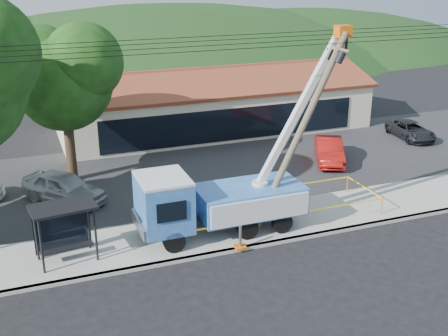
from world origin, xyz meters
name	(u,v)px	position (x,y,z in m)	size (l,w,h in m)	color
ground	(286,269)	(0.00, 0.00, 0.00)	(120.00, 120.00, 0.00)	black
curb	(265,244)	(0.00, 2.10, 0.07)	(60.00, 0.25, 0.15)	#A5A19B
sidewalk	(248,226)	(0.00, 4.00, 0.07)	(60.00, 4.00, 0.15)	#A5A19B
parking_lot	(195,170)	(0.00, 12.00, 0.05)	(60.00, 12.00, 0.10)	#28282B
strip_mall	(213,104)	(4.00, 19.98, 1.88)	(22.50, 8.53, 4.67)	beige
tree_lot	(63,73)	(-7.00, 13.00, 6.21)	(6.30, 5.60, 8.94)	#332316
hill_center	(166,54)	(10.00, 55.00, 0.00)	(89.60, 64.00, 32.00)	#1D3D16
hill_east	(300,46)	(30.00, 55.00, 0.00)	(72.80, 52.00, 26.00)	#1D3D16
utility_truck	(216,199)	(-1.64, 3.86, 1.79)	(9.80, 4.09, 9.05)	black
leaning_pole	(304,124)	(2.35, 3.40, 5.00)	(4.40, 1.72, 8.92)	brown
bus_shelter	(63,219)	(-8.32, 3.83, 1.96)	(2.74, 1.88, 2.47)	black
caution_tape	(272,205)	(1.33, 4.28, 0.83)	(10.51, 3.12, 0.90)	#EE5F0C
car_silver	(65,203)	(-7.78, 9.95, 0.00)	(1.89, 4.70, 1.60)	#A2A4A9
car_red	(328,163)	(8.16, 10.41, 0.00)	(1.54, 4.42, 1.46)	#A41410
car_dark	(410,140)	(16.00, 12.59, 0.00)	(1.94, 4.21, 1.17)	black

